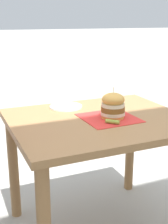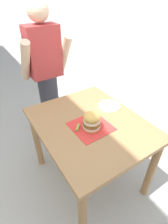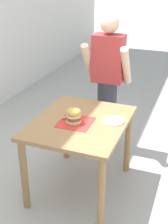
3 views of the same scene
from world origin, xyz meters
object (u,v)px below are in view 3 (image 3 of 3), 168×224
Objects in this scene: sandwich at (74,116)px; side_plate_with_forks at (113,121)px; diner_across_table at (107,82)px; patio_table at (80,133)px; pickle_spear at (66,118)px.

sandwich is 0.39m from side_plate_with_forks.
side_plate_with_forks is 0.87m from diner_across_table.
patio_table is 13.35× the size of pickle_spear.
sandwich reaches higher than pickle_spear.
patio_table is at bearing 7.38° from pickle_spear.
patio_table is 0.20m from pickle_spear.
pickle_spear is at bearing 151.14° from sandwich.
patio_table is 0.35m from side_plate_with_forks.
sandwich is at bearing -152.34° from side_plate_with_forks.
pickle_spear reaches higher than patio_table.
diner_across_table reaches higher than sandwich.
patio_table is 0.94m from diner_across_table.
pickle_spear is at bearing -97.82° from diner_across_table.
diner_across_table is at bearing 111.10° from side_plate_with_forks.
sandwich is 0.11× the size of diner_across_table.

